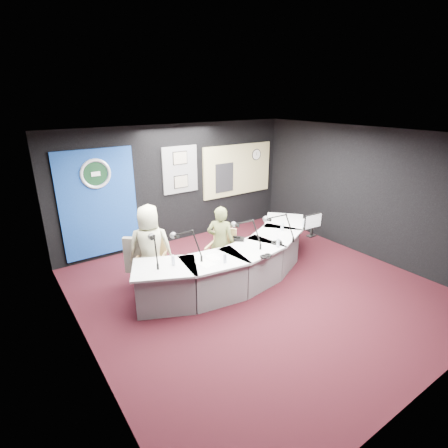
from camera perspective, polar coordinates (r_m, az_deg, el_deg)
ground at (r=6.65m, az=5.45°, el=-10.56°), size 6.00×6.00×0.00m
ceiling at (r=5.75m, az=6.40°, el=14.15°), size 6.00×6.00×0.02m
wall_back at (r=8.46m, az=-7.47°, el=6.44°), size 6.00×0.02×2.80m
wall_front at (r=4.45m, az=32.14°, el=-9.87°), size 6.00×0.02×2.80m
wall_left at (r=4.81m, az=-22.62°, el=-6.00°), size 0.02×6.00×2.80m
wall_right at (r=8.26m, az=22.00°, el=4.78°), size 0.02×6.00×2.80m
broadcast_desk at (r=6.82m, az=2.25°, el=-6.07°), size 4.50×1.90×0.75m
backdrop_panel at (r=7.81m, az=-19.74°, el=3.10°), size 1.60×0.05×2.30m
agency_seal at (r=7.62m, az=-20.23°, el=7.69°), size 0.63×0.07×0.63m
seal_center at (r=7.63m, az=-20.24°, el=7.70°), size 0.48×0.01×0.48m
pinboard at (r=8.38m, az=-7.18°, el=8.78°), size 0.90×0.04×1.10m
framed_photo_upper at (r=8.30m, az=-7.16°, el=10.64°), size 0.34×0.02×0.27m
framed_photo_lower at (r=8.41m, az=-7.00°, el=6.88°), size 0.34×0.02×0.27m
booth_window_frame at (r=9.31m, az=2.25°, el=8.82°), size 2.12×0.06×1.32m
booth_glow at (r=9.30m, az=2.28°, el=8.81°), size 2.00×0.02×1.20m
equipment_rack at (r=9.06m, az=0.06°, el=7.55°), size 0.55×0.02×0.75m
wall_clock at (r=9.60m, az=5.31°, el=11.22°), size 0.28×0.01×0.28m
armchair_left at (r=6.64m, az=-11.74°, el=-6.53°), size 0.72×0.72×0.91m
armchair_right at (r=6.87m, az=-0.55°, el=-5.09°), size 0.71×0.71×0.91m
draped_jacket at (r=6.67m, az=-13.92°, el=-4.99°), size 0.45×0.40×0.70m
person_man at (r=6.49m, az=-11.96°, el=-3.78°), size 0.93×0.81×1.60m
person_woman at (r=6.76m, az=-0.56°, el=-3.02°), size 0.62×0.62×1.45m
computer_monitor at (r=7.10m, az=14.25°, el=0.46°), size 0.40×0.05×0.27m
desk_phone at (r=6.80m, az=2.49°, el=-2.46°), size 0.25×0.25×0.05m
headphones_near at (r=6.74m, az=8.59°, el=-2.96°), size 0.24×0.24×0.04m
headphones_far at (r=6.16m, az=6.84°, el=-5.20°), size 0.19×0.19×0.03m
paper_stack at (r=5.90m, az=-3.09°, el=-6.44°), size 0.26×0.34×0.00m
notepad at (r=6.10m, az=-1.78°, el=-5.48°), size 0.23×0.30×0.00m
boom_mic_a at (r=5.96m, az=-11.38°, el=-3.40°), size 0.29×0.72×0.60m
boom_mic_b at (r=6.02m, az=-6.08°, el=-2.82°), size 0.34×0.70×0.60m
boom_mic_c at (r=6.49m, az=3.75°, el=-1.02°), size 0.30×0.71×0.60m
boom_mic_d at (r=6.87m, az=9.04°, el=-0.00°), size 0.32×0.71×0.60m
water_bottles at (r=6.51m, az=4.64°, el=-2.94°), size 3.17×0.63×0.18m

